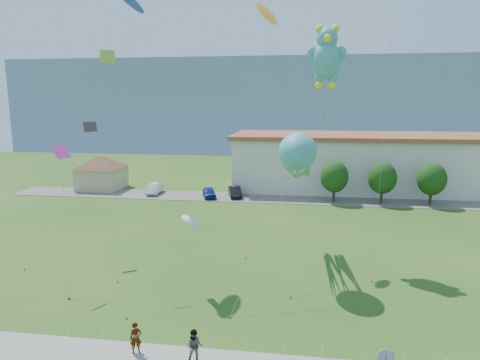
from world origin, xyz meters
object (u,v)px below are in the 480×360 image
(teddy_bear_kite, at_px, (327,56))
(octopus_kite, at_px, (298,160))
(pedestrian_left, at_px, (136,338))
(parked_car_black, at_px, (235,192))
(pedestrian_right, at_px, (195,347))
(parked_car_silver, at_px, (155,189))
(parked_car_blue, at_px, (209,192))
(pavilion, at_px, (101,169))
(warehouse, at_px, (441,163))

(teddy_bear_kite, bearing_deg, octopus_kite, -112.53)
(pedestrian_left, distance_m, parked_car_black, 37.52)
(parked_car_black, bearing_deg, pedestrian_right, -99.16)
(pedestrian_left, relative_size, pedestrian_right, 0.93)
(octopus_kite, height_order, teddy_bear_kite, teddy_bear_kite)
(parked_car_silver, height_order, parked_car_black, parked_car_silver)
(parked_car_black, height_order, octopus_kite, octopus_kite)
(parked_car_silver, distance_m, parked_car_blue, 8.29)
(pavilion, xyz_separation_m, pedestrian_right, (24.65, -40.84, -2.04))
(pedestrian_left, relative_size, teddy_bear_kite, 0.09)
(pedestrian_left, bearing_deg, warehouse, 33.54)
(pavilion, xyz_separation_m, parked_car_silver, (9.14, -2.45, -2.23))
(teddy_bear_kite, bearing_deg, parked_car_blue, 127.46)
(pedestrian_right, bearing_deg, pavilion, 115.29)
(parked_car_blue, bearing_deg, pedestrian_left, -101.77)
(pedestrian_left, xyz_separation_m, parked_car_blue, (-4.07, 36.68, -0.18))
(pedestrian_right, bearing_deg, octopus_kite, 64.71)
(parked_car_black, distance_m, teddy_bear_kite, 27.32)
(pavilion, bearing_deg, teddy_bear_kite, -35.23)
(pedestrian_right, xyz_separation_m, parked_car_silver, (-15.51, 38.39, -0.19))
(parked_car_blue, height_order, parked_car_black, parked_car_black)
(pavilion, height_order, pedestrian_right, pavilion)
(parked_car_silver, bearing_deg, octopus_kite, -53.92)
(parked_car_black, relative_size, teddy_bear_kite, 0.23)
(warehouse, height_order, parked_car_blue, warehouse)
(pedestrian_left, relative_size, parked_car_silver, 0.37)
(parked_car_blue, height_order, octopus_kite, octopus_kite)
(pedestrian_left, height_order, teddy_bear_kite, teddy_bear_kite)
(pedestrian_right, relative_size, parked_car_silver, 0.40)
(pedestrian_right, xyz_separation_m, parked_car_black, (-3.90, 37.94, -0.21))
(warehouse, relative_size, pedestrian_left, 37.13)
(parked_car_blue, bearing_deg, octopus_kite, -81.06)
(pedestrian_right, height_order, parked_car_black, pedestrian_right)
(pavilion, xyz_separation_m, pedestrian_left, (21.41, -40.42, -2.10))
(pavilion, relative_size, warehouse, 0.15)
(warehouse, relative_size, parked_car_black, 14.09)
(pavilion, xyz_separation_m, parked_car_blue, (17.34, -3.74, -2.28))
(pedestrian_right, distance_m, octopus_kite, 16.20)
(pedestrian_left, relative_size, parked_car_blue, 0.41)
(parked_car_blue, distance_m, parked_car_black, 3.51)
(teddy_bear_kite, bearing_deg, pedestrian_right, -110.32)
(pedestrian_right, relative_size, parked_car_black, 0.41)
(pavilion, distance_m, warehouse, 50.37)
(parked_car_silver, relative_size, octopus_kite, 0.31)
(warehouse, distance_m, parked_car_black, 30.76)
(warehouse, bearing_deg, pavilion, -173.16)
(pedestrian_left, distance_m, octopus_kite, 17.13)
(parked_car_black, bearing_deg, teddy_bear_kite, -75.93)
(pedestrian_right, height_order, teddy_bear_kite, teddy_bear_kite)
(octopus_kite, bearing_deg, warehouse, 58.33)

